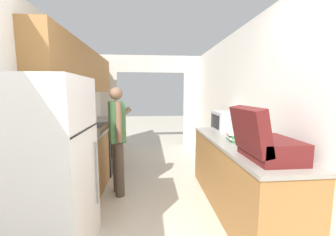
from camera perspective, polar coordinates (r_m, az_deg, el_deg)
name	(u,v)px	position (r m, az deg, el deg)	size (l,w,h in m)	color
wall_left	(65,92)	(3.47, -26.74, 6.53)	(0.38, 6.95, 2.50)	white
wall_right	(250,111)	(3.18, 21.79, 1.92)	(0.06, 6.95, 2.50)	white
wall_far_with_doorway	(151,94)	(5.73, -4.72, 6.55)	(3.12, 0.06, 2.50)	white
counter_left	(94,151)	(4.02, -19.80, -8.60)	(0.62, 3.17, 0.90)	#9E6B38
counter_right	(237,175)	(2.89, 18.49, -14.83)	(0.62, 2.16, 0.90)	#9E6B38
refrigerator	(43,171)	(2.17, -31.23, -12.40)	(0.78, 0.75, 1.65)	white
range_oven	(97,148)	(4.21, -18.98, -7.78)	(0.66, 0.76, 1.04)	black
person	(117,138)	(3.10, -13.82, -5.48)	(0.50, 0.45, 1.58)	#4C4238
suitcase	(263,142)	(2.08, 24.91, -6.06)	(0.51, 0.55, 0.49)	#5B1919
microwave	(226,121)	(3.42, 15.67, -0.85)	(0.35, 0.45, 0.31)	#B7B7BC
book_stack	(236,136)	(2.77, 18.27, -4.85)	(0.24, 0.30, 0.11)	#33894C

